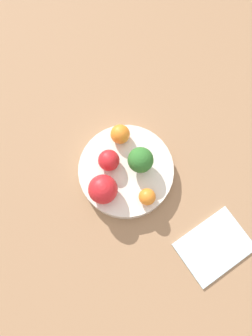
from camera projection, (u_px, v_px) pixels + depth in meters
The scene contains 9 objects.
ground_plane at pixel (126, 175), 0.78m from camera, with size 6.00×6.00×0.00m, color gray.
table_surface at pixel (126, 174), 0.77m from camera, with size 1.20×1.20×0.02m.
bowl at pixel (126, 171), 0.74m from camera, with size 0.21×0.21×0.04m.
broccoli at pixel (141, 160), 0.69m from camera, with size 0.06×0.06×0.07m.
apple_red at pixel (109, 160), 0.71m from camera, with size 0.05×0.05×0.05m.
apple_green at pixel (103, 189), 0.68m from camera, with size 0.06×0.06×0.06m.
orange_front at pixel (147, 197), 0.69m from camera, with size 0.04×0.04×0.04m.
orange_back at pixel (120, 134), 0.73m from camera, with size 0.04×0.04×0.04m.
napkin at pixel (214, 246), 0.71m from camera, with size 0.18×0.15×0.01m.
Camera 1 is at (0.06, 0.18, 0.76)m, focal length 35.00 mm.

